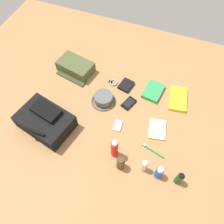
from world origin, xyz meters
TOP-DOWN VIEW (x-y plane):
  - ground_plane at (0.00, 0.00)m, footprint 2.64×2.02m
  - backpack at (0.38, 0.23)m, footprint 0.39×0.31m
  - toiletry_pouch at (0.42, -0.28)m, footprint 0.30×0.25m
  - bucket_hat at (0.10, -0.09)m, footprint 0.18×0.18m
  - shampoo_bottle at (-0.53, 0.29)m, footprint 0.04×0.04m
  - deodorant_spray at (-0.41, 0.30)m, footprint 0.04×0.04m
  - lotion_bottle at (-0.32, 0.29)m, footprint 0.03×0.03m
  - cologne_bottle at (-0.18, 0.33)m, footprint 0.05×0.05m
  - sunscreen_spray at (-0.12, 0.26)m, footprint 0.04×0.04m
  - paperback_novel at (-0.40, -0.29)m, footprint 0.16×0.23m
  - travel_guidebook at (-0.22, -0.29)m, footprint 0.15×0.19m
  - cell_phone at (-0.08, -0.13)m, footprint 0.10×0.13m
  - media_player at (-0.07, 0.07)m, footprint 0.06×0.09m
  - wristwatch at (0.10, -0.27)m, footprint 0.07×0.06m
  - toothbrush at (-0.33, 0.16)m, footprint 0.16×0.05m
  - wallet at (-0.01, -0.28)m, footprint 0.11×0.13m
  - notepad at (-0.33, 0.00)m, footprint 0.14×0.17m

SIDE VIEW (x-z plane):
  - ground_plane at x=0.00m, z-range -0.02..0.00m
  - media_player at x=-0.07m, z-range 0.00..0.01m
  - wristwatch at x=0.10m, z-range 0.00..0.01m
  - cell_phone at x=-0.08m, z-range 0.00..0.01m
  - toothbrush at x=-0.33m, z-range 0.00..0.02m
  - notepad at x=-0.33m, z-range 0.00..0.02m
  - paperback_novel at x=-0.40m, z-range 0.00..0.02m
  - wallet at x=-0.01m, z-range 0.00..0.02m
  - travel_guidebook at x=-0.22m, z-range 0.00..0.03m
  - bucket_hat at x=0.10m, z-range 0.00..0.06m
  - toiletry_pouch at x=0.42m, z-range 0.00..0.08m
  - deodorant_spray at x=-0.41m, z-range 0.00..0.11m
  - cologne_bottle at x=-0.18m, z-range 0.00..0.11m
  - shampoo_bottle at x=-0.53m, z-range 0.00..0.12m
  - lotion_bottle at x=-0.32m, z-range 0.00..0.12m
  - backpack at x=0.38m, z-range -0.01..0.13m
  - sunscreen_spray at x=-0.12m, z-range 0.00..0.17m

